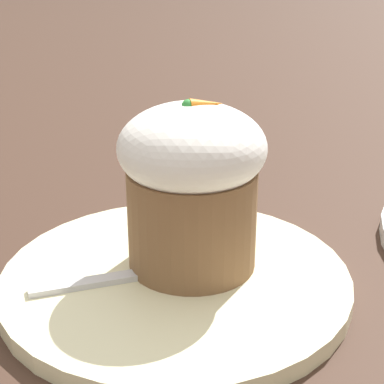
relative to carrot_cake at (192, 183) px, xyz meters
name	(u,v)px	position (x,y,z in m)	size (l,w,h in m)	color
ground_plane	(175,288)	(-0.01, -0.01, -0.07)	(4.00, 4.00, 0.00)	#3D281E
dessert_plate	(175,281)	(-0.01, -0.01, -0.06)	(0.23, 0.23, 0.01)	beige
carrot_cake	(192,183)	(0.00, 0.00, 0.00)	(0.09, 0.09, 0.11)	brown
spoon	(160,271)	(-0.02, -0.01, -0.06)	(0.12, 0.04, 0.01)	silver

